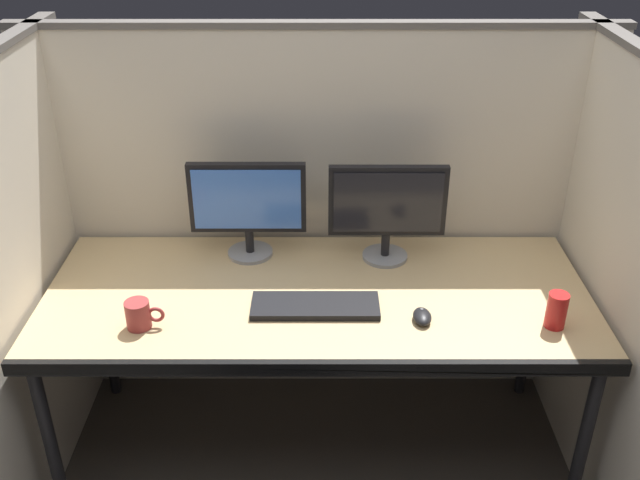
{
  "coord_description": "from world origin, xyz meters",
  "views": [
    {
      "loc": [
        0.01,
        -1.78,
        2.1
      ],
      "look_at": [
        0.0,
        0.35,
        0.92
      ],
      "focal_mm": 39.86,
      "sensor_mm": 36.0,
      "label": 1
    }
  ],
  "objects_px": {
    "monitor_right": "(390,207)",
    "soda_can": "(560,311)",
    "coffee_mug": "(142,314)",
    "desk": "(320,306)",
    "computer_mouse": "(425,317)",
    "keyboard_main": "(318,306)",
    "monitor_left": "(251,203)"
  },
  "relations": [
    {
      "from": "monitor_left",
      "to": "monitor_right",
      "type": "bearing_deg",
      "value": -2.85
    },
    {
      "from": "keyboard_main",
      "to": "soda_can",
      "type": "xyz_separation_m",
      "value": [
        0.78,
        -0.1,
        0.05
      ]
    },
    {
      "from": "keyboard_main",
      "to": "monitor_left",
      "type": "bearing_deg",
      "value": 124.44
    },
    {
      "from": "keyboard_main",
      "to": "coffee_mug",
      "type": "distance_m",
      "value": 0.58
    },
    {
      "from": "monitor_left",
      "to": "soda_can",
      "type": "bearing_deg",
      "value": -24.38
    },
    {
      "from": "monitor_right",
      "to": "soda_can",
      "type": "xyz_separation_m",
      "value": [
        0.51,
        -0.44,
        -0.15
      ]
    },
    {
      "from": "monitor_right",
      "to": "coffee_mug",
      "type": "height_order",
      "value": "monitor_right"
    },
    {
      "from": "monitor_left",
      "to": "computer_mouse",
      "type": "relative_size",
      "value": 4.48
    },
    {
      "from": "desk",
      "to": "soda_can",
      "type": "distance_m",
      "value": 0.8
    },
    {
      "from": "desk",
      "to": "monitor_left",
      "type": "xyz_separation_m",
      "value": [
        -0.26,
        0.27,
        0.27
      ]
    },
    {
      "from": "desk",
      "to": "monitor_right",
      "type": "height_order",
      "value": "monitor_right"
    },
    {
      "from": "monitor_left",
      "to": "coffee_mug",
      "type": "bearing_deg",
      "value": -123.94
    },
    {
      "from": "monitor_left",
      "to": "soda_can",
      "type": "xyz_separation_m",
      "value": [
        1.03,
        -0.46,
        -0.15
      ]
    },
    {
      "from": "computer_mouse",
      "to": "coffee_mug",
      "type": "relative_size",
      "value": 0.76
    },
    {
      "from": "monitor_left",
      "to": "soda_can",
      "type": "relative_size",
      "value": 3.52
    },
    {
      "from": "desk",
      "to": "keyboard_main",
      "type": "height_order",
      "value": "keyboard_main"
    },
    {
      "from": "coffee_mug",
      "to": "soda_can",
      "type": "bearing_deg",
      "value": 0.16
    },
    {
      "from": "desk",
      "to": "coffee_mug",
      "type": "distance_m",
      "value": 0.61
    },
    {
      "from": "monitor_left",
      "to": "desk",
      "type": "bearing_deg",
      "value": -47.03
    },
    {
      "from": "coffee_mug",
      "to": "soda_can",
      "type": "height_order",
      "value": "soda_can"
    },
    {
      "from": "monitor_right",
      "to": "coffee_mug",
      "type": "xyz_separation_m",
      "value": [
        -0.83,
        -0.44,
        -0.17
      ]
    },
    {
      "from": "desk",
      "to": "coffee_mug",
      "type": "xyz_separation_m",
      "value": [
        -0.57,
        -0.19,
        0.1
      ]
    },
    {
      "from": "monitor_right",
      "to": "computer_mouse",
      "type": "xyz_separation_m",
      "value": [
        0.09,
        -0.41,
        -0.2
      ]
    },
    {
      "from": "keyboard_main",
      "to": "coffee_mug",
      "type": "relative_size",
      "value": 3.41
    },
    {
      "from": "monitor_right",
      "to": "coffee_mug",
      "type": "relative_size",
      "value": 3.41
    },
    {
      "from": "monitor_right",
      "to": "computer_mouse",
      "type": "height_order",
      "value": "monitor_right"
    },
    {
      "from": "desk",
      "to": "computer_mouse",
      "type": "height_order",
      "value": "computer_mouse"
    },
    {
      "from": "monitor_left",
      "to": "computer_mouse",
      "type": "xyz_separation_m",
      "value": [
        0.6,
        -0.44,
        -0.2
      ]
    },
    {
      "from": "computer_mouse",
      "to": "keyboard_main",
      "type": "bearing_deg",
      "value": 168.67
    },
    {
      "from": "soda_can",
      "to": "monitor_left",
      "type": "bearing_deg",
      "value": 155.62
    },
    {
      "from": "monitor_right",
      "to": "soda_can",
      "type": "height_order",
      "value": "monitor_right"
    },
    {
      "from": "monitor_right",
      "to": "coffee_mug",
      "type": "distance_m",
      "value": 0.95
    }
  ]
}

